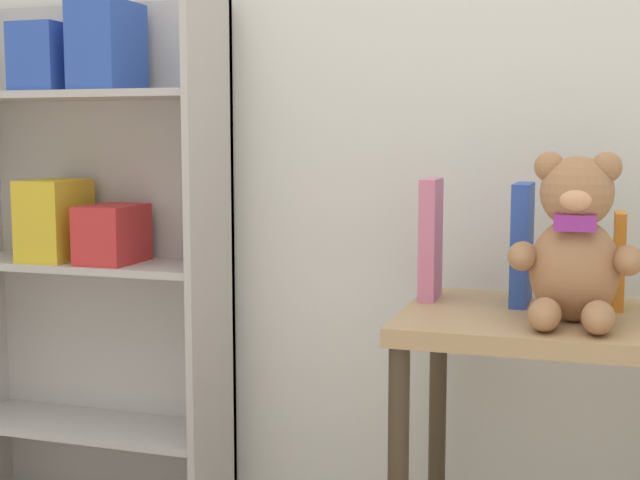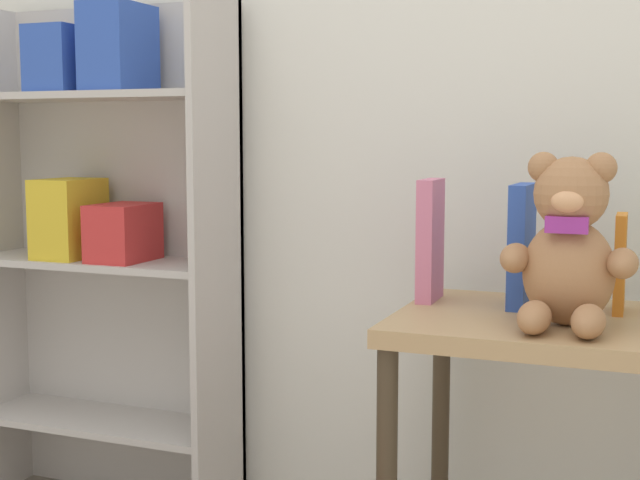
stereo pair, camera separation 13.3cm
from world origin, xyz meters
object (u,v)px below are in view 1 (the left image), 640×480
Objects in this scene: bookshelf_side at (93,224)px; book_standing_orange at (619,260)px; display_table at (564,365)px; book_standing_pink at (431,239)px; book_standing_blue at (522,244)px; teddy_bear at (575,246)px.

bookshelf_side is 1.29m from book_standing_orange.
display_table is (1.19, -0.20, -0.23)m from bookshelf_side.
book_standing_pink is 1.32× the size of book_standing_orange.
bookshelf_side is 1.10m from book_standing_blue.
teddy_bear is 0.20m from book_standing_orange.
book_standing_pink is at bearing 179.84° from book_standing_orange.
book_standing_blue is at bearing 123.81° from teddy_bear.
bookshelf_side is 0.91m from book_standing_pink.
bookshelf_side reaches higher than book_standing_orange.
teddy_bear is (0.01, -0.08, 0.25)m from display_table.
book_standing_blue is 0.19m from book_standing_orange.
teddy_bear is at bearing -79.39° from display_table.
book_standing_pink is at bearing -6.98° from bookshelf_side.
book_standing_blue reaches higher than book_standing_orange.
book_standing_pink is (-0.29, 0.09, 0.23)m from display_table.
book_standing_orange is at bearing 64.85° from teddy_bear.
display_table is at bearing -41.93° from book_standing_blue.
book_standing_pink reaches higher than book_standing_blue.
bookshelf_side is at bearing 174.99° from book_standing_blue.
book_standing_orange is (1.28, -0.10, -0.03)m from bookshelf_side.
bookshelf_side reaches higher than display_table.
book_standing_blue is (1.09, -0.11, 0.00)m from bookshelf_side.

